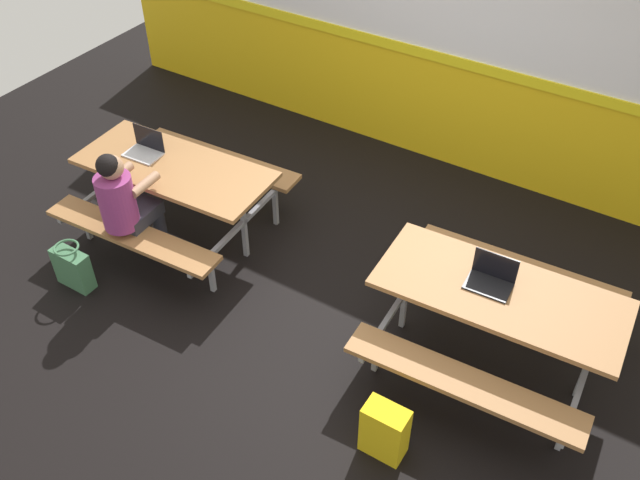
# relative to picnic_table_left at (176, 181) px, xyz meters

# --- Properties ---
(ground_plane) EXTENTS (10.00, 10.00, 0.02)m
(ground_plane) POSITION_rel_picnic_table_left_xyz_m (1.48, 0.16, -0.58)
(ground_plane) COLOR black
(accent_backdrop) EXTENTS (8.00, 0.14, 2.60)m
(accent_backdrop) POSITION_rel_picnic_table_left_xyz_m (1.48, 2.39, 0.67)
(accent_backdrop) COLOR yellow
(accent_backdrop) RESTS_ON ground
(picnic_table_left) EXTENTS (1.79, 1.63, 0.74)m
(picnic_table_left) POSITION_rel_picnic_table_left_xyz_m (0.00, 0.00, 0.00)
(picnic_table_left) COLOR #9E6B3D
(picnic_table_left) RESTS_ON ground
(picnic_table_right) EXTENTS (1.79, 1.63, 0.74)m
(picnic_table_right) POSITION_rel_picnic_table_left_xyz_m (2.97, 0.05, 0.00)
(picnic_table_right) COLOR #9E6B3D
(picnic_table_right) RESTS_ON ground
(student_nearer) EXTENTS (0.37, 0.53, 1.21)m
(student_nearer) POSITION_rel_picnic_table_left_xyz_m (-0.05, -0.56, 0.13)
(student_nearer) COLOR #2D2D38
(student_nearer) RESTS_ON ground
(laptop_silver) EXTENTS (0.33, 0.24, 0.22)m
(laptop_silver) POSITION_rel_picnic_table_left_xyz_m (-0.34, 0.02, 0.21)
(laptop_silver) COLOR silver
(laptop_silver) RESTS_ON picnic_table_left
(laptop_dark) EXTENTS (0.33, 0.24, 0.22)m
(laptop_dark) POSITION_rel_picnic_table_left_xyz_m (2.87, 0.09, 0.21)
(laptop_dark) COLOR black
(laptop_dark) RESTS_ON picnic_table_right
(backpack_dark) EXTENTS (0.30, 0.22, 0.44)m
(backpack_dark) POSITION_rel_picnic_table_left_xyz_m (2.67, -1.06, -0.36)
(backpack_dark) COLOR yellow
(backpack_dark) RESTS_ON ground
(tote_bag_bright) EXTENTS (0.34, 0.21, 0.43)m
(tote_bag_bright) POSITION_rel_picnic_table_left_xyz_m (-0.32, -1.03, -0.38)
(tote_bag_bright) COLOR #3F724C
(tote_bag_bright) RESTS_ON ground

